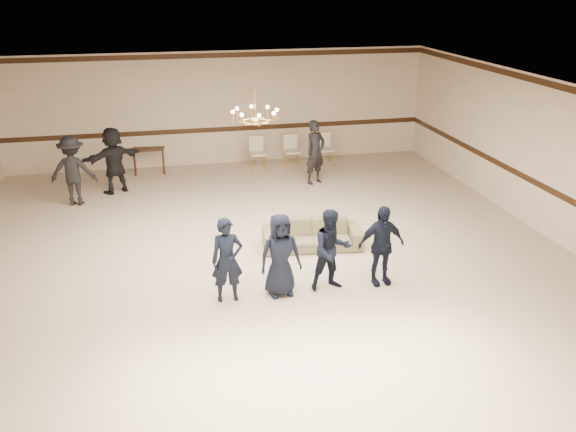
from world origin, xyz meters
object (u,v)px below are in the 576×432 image
chandelier (255,104)px  banquet_chair_mid (292,151)px  boy_c (332,250)px  adult_left (73,171)px  boy_a (227,260)px  boy_b (280,255)px  boy_d (381,245)px  adult_right (315,152)px  banquet_chair_right (325,149)px  banquet_chair_left (257,153)px  adult_mid (114,160)px  settee (312,234)px  console_table (149,161)px

chandelier → banquet_chair_mid: chandelier is taller
boy_c → adult_left: 7.20m
boy_a → boy_b: bearing=-0.8°
chandelier → boy_d: (1.83, -2.11, -2.14)m
adult_right → banquet_chair_mid: size_ratio=1.83×
chandelier → boy_d: chandelier is taller
banquet_chair_right → banquet_chair_left: bearing=176.4°
boy_c → adult_mid: adult_mid is taller
boy_a → settee: bearing=41.2°
boy_a → boy_d: (2.70, 0.00, 0.00)m
banquet_chair_mid → boy_a: bearing=-112.1°
boy_d → boy_b: bearing=176.9°
banquet_chair_left → boy_a: bearing=-106.6°
boy_d → banquet_chair_mid: 7.29m
adult_mid → adult_left: bearing=10.2°
adult_right → banquet_chair_mid: (-0.26, 1.58, -0.38)m
chandelier → banquet_chair_left: size_ratio=1.03×
banquet_chair_left → adult_mid: bearing=-165.7°
adult_right → adult_left: bearing=155.2°
adult_left → banquet_chair_left: 5.11m
banquet_chair_mid → chandelier: bearing=-111.5°
boy_b → adult_right: size_ratio=0.87×
boy_a → adult_right: adult_right is taller
adult_mid → console_table: (0.84, 1.38, -0.47)m
boy_b → adult_mid: adult_mid is taller
boy_c → settee: boy_c is taller
banquet_chair_right → adult_left: bearing=-167.9°
boy_d → adult_left: size_ratio=0.87×
console_table → banquet_chair_mid: bearing=2.4°
banquet_chair_right → settee: bearing=-112.1°
boy_d → adult_left: adult_left is taller
settee → adult_mid: 5.94m
adult_left → banquet_chair_left: size_ratio=1.83×
settee → boy_d: bearing=-59.2°
boy_d → banquet_chair_mid: bearing=86.2°
chandelier → boy_c: size_ratio=0.64×
boy_a → banquet_chair_left: (1.79, 7.29, -0.27)m
settee → banquet_chair_mid: 5.63m
boy_a → banquet_chair_mid: 7.81m
adult_left → console_table: (1.74, 2.08, -0.47)m
chandelier → console_table: chandelier is taller
adult_right → banquet_chair_left: 2.06m
adult_right → banquet_chair_left: bearing=100.9°
adult_mid → console_table: adult_mid is taller
boy_d → banquet_chair_right: bearing=78.4°
boy_d → adult_mid: size_ratio=0.87×
boy_a → banquet_chair_left: boy_a is taller
adult_mid → banquet_chair_mid: adult_mid is taller
chandelier → banquet_chair_mid: (1.91, 5.17, -2.42)m
boy_b → adult_mid: (-2.95, 6.10, 0.11)m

